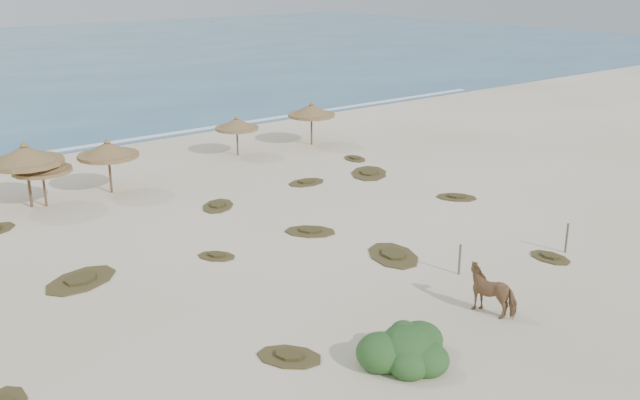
% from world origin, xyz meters
% --- Properties ---
extents(ground, '(160.00, 160.00, 0.00)m').
position_xyz_m(ground, '(0.00, 0.00, 0.00)').
color(ground, '#F0DDC5').
rests_on(ground, ground).
extents(foam_line, '(70.00, 0.60, 0.01)m').
position_xyz_m(foam_line, '(0.00, 26.00, 0.00)').
color(foam_line, white).
rests_on(foam_line, ground).
extents(palapa_1, '(3.24, 3.24, 2.57)m').
position_xyz_m(palapa_1, '(-6.00, 15.70, 1.99)').
color(palapa_1, brown).
rests_on(palapa_1, ground).
extents(palapa_2, '(4.18, 4.18, 3.21)m').
position_xyz_m(palapa_2, '(-6.58, 16.01, 2.49)').
color(palapa_2, brown).
rests_on(palapa_2, ground).
extents(palapa_3, '(3.88, 3.88, 2.80)m').
position_xyz_m(palapa_3, '(-2.71, 15.85, 2.17)').
color(palapa_3, brown).
rests_on(palapa_3, ground).
extents(palapa_4, '(3.01, 3.01, 2.43)m').
position_xyz_m(palapa_4, '(6.19, 18.30, 1.88)').
color(palapa_4, brown).
rests_on(palapa_4, ground).
extents(palapa_5, '(3.71, 3.71, 2.78)m').
position_xyz_m(palapa_5, '(11.33, 17.73, 2.16)').
color(palapa_5, brown).
rests_on(palapa_5, ground).
extents(horse, '(1.27, 1.98, 1.54)m').
position_xyz_m(horse, '(2.06, -4.27, 0.77)').
color(horse, '#906641').
rests_on(horse, ground).
extents(fence_post_near, '(0.10, 0.10, 1.17)m').
position_xyz_m(fence_post_near, '(3.49, -1.59, 0.59)').
color(fence_post_near, brown).
rests_on(fence_post_near, ground).
extents(fence_post_far, '(0.11, 0.11, 1.23)m').
position_xyz_m(fence_post_far, '(8.44, -2.76, 0.61)').
color(fence_post_far, brown).
rests_on(fence_post_far, ground).
extents(bush, '(2.87, 2.53, 1.28)m').
position_xyz_m(bush, '(-2.40, -4.83, 0.42)').
color(bush, '#325926').
rests_on(bush, ground).
extents(scrub_1, '(3.41, 2.88, 0.16)m').
position_xyz_m(scrub_1, '(-7.77, 6.37, 0.05)').
color(scrub_1, brown).
rests_on(scrub_1, ground).
extents(scrub_2, '(1.70, 1.81, 0.16)m').
position_xyz_m(scrub_2, '(-2.76, 5.33, 0.05)').
color(scrub_2, brown).
rests_on(scrub_2, ground).
extents(scrub_3, '(2.56, 2.57, 0.16)m').
position_xyz_m(scrub_3, '(1.77, 5.25, 0.05)').
color(scrub_3, brown).
rests_on(scrub_3, ground).
extents(scrub_4, '(2.25, 2.33, 0.16)m').
position_xyz_m(scrub_4, '(10.29, 4.61, 0.05)').
color(scrub_4, brown).
rests_on(scrub_4, ground).
extents(scrub_5, '(3.46, 3.49, 0.16)m').
position_xyz_m(scrub_5, '(9.73, 10.43, 0.05)').
color(scrub_5, brown).
rests_on(scrub_5, ground).
extents(scrub_7, '(2.10, 1.40, 0.16)m').
position_xyz_m(scrub_7, '(5.99, 11.15, 0.05)').
color(scrub_7, brown).
rests_on(scrub_7, ground).
extents(scrub_9, '(2.68, 3.25, 0.16)m').
position_xyz_m(scrub_9, '(2.75, 1.14, 0.05)').
color(scrub_9, brown).
rests_on(scrub_9, ground).
extents(scrub_10, '(1.45, 1.91, 0.16)m').
position_xyz_m(scrub_10, '(11.13, 13.27, 0.05)').
color(scrub_10, brown).
rests_on(scrub_10, ground).
extents(scrub_11, '(2.19, 2.35, 0.16)m').
position_xyz_m(scrub_11, '(-4.89, -2.56, 0.05)').
color(scrub_11, brown).
rests_on(scrub_11, ground).
extents(scrub_12, '(1.13, 1.72, 0.16)m').
position_xyz_m(scrub_12, '(7.43, -2.77, 0.05)').
color(scrub_12, brown).
rests_on(scrub_12, ground).
extents(scrub_13, '(2.50, 2.55, 0.16)m').
position_xyz_m(scrub_13, '(0.37, 10.64, 0.05)').
color(scrub_13, brown).
rests_on(scrub_13, ground).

